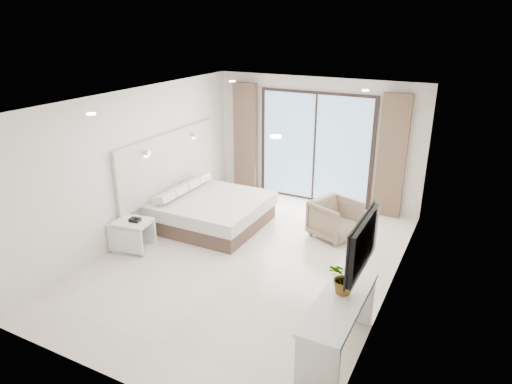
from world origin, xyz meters
The scene contains 8 objects.
ground centered at (0.00, 0.00, 0.00)m, with size 6.20×6.20×0.00m, color beige.
room_shell centered at (-0.20, 0.82, 1.58)m, with size 4.62×6.22×2.72m.
bed centered at (-1.32, 0.91, 0.29)m, with size 1.98×1.89×0.69m.
nightstand centered at (-1.95, -0.60, 0.28)m, with size 0.67×0.59×0.55m.
phone centered at (-1.89, -0.59, 0.58)m, with size 0.18×0.14×0.06m, color black.
console_desk centered at (2.04, -1.55, 0.56)m, with size 0.51×1.62×0.77m.
plant centered at (2.04, -1.39, 0.93)m, with size 0.37×0.41×0.32m, color #33662D.
armchair centered at (1.01, 1.51, 0.39)m, with size 0.76×0.71×0.78m, color #7C6151.
Camera 1 is at (3.22, -5.98, 3.83)m, focal length 32.00 mm.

